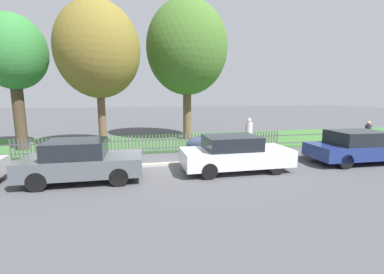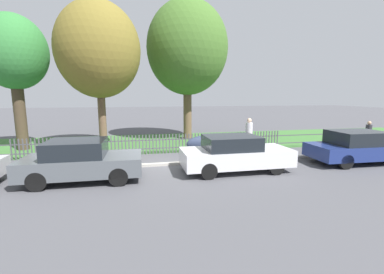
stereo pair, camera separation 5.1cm
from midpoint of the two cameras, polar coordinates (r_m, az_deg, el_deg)
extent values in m
plane|color=#4C4C51|center=(11.28, -6.65, -6.47)|extent=(120.00, 120.00, 0.00)
cube|color=#B2ADA3|center=(11.36, -6.70, -6.05)|extent=(43.55, 0.20, 0.12)
cube|color=#3D7033|center=(17.07, -8.57, -1.13)|extent=(43.55, 6.93, 0.01)
cube|color=#4C4C51|center=(13.65, -7.69, -2.50)|extent=(43.55, 0.03, 0.05)
cube|color=#4C4C51|center=(13.57, -7.73, -0.64)|extent=(43.55, 0.03, 0.05)
cube|color=#4C4C51|center=(14.77, -35.41, -2.36)|extent=(0.06, 0.03, 1.02)
cube|color=#4C4C51|center=(14.70, -34.78, -2.35)|extent=(0.06, 0.03, 1.02)
cube|color=#4C4C51|center=(14.64, -34.15, -2.34)|extent=(0.06, 0.03, 1.02)
cube|color=#4C4C51|center=(14.57, -33.52, -2.33)|extent=(0.06, 0.03, 1.02)
cube|color=#4C4C51|center=(14.51, -32.88, -2.31)|extent=(0.06, 0.03, 1.02)
cube|color=#4C4C51|center=(14.45, -32.23, -2.30)|extent=(0.06, 0.03, 1.02)
cube|color=#4C4C51|center=(14.39, -31.58, -2.29)|extent=(0.06, 0.03, 1.02)
cube|color=#4C4C51|center=(14.33, -30.93, -2.27)|extent=(0.06, 0.03, 1.02)
cube|color=#4C4C51|center=(14.27, -30.26, -2.26)|extent=(0.06, 0.03, 1.02)
cube|color=#4C4C51|center=(14.22, -29.60, -2.24)|extent=(0.06, 0.03, 1.02)
cube|color=#4C4C51|center=(14.17, -28.93, -2.23)|extent=(0.06, 0.03, 1.02)
cube|color=#4C4C51|center=(14.12, -28.25, -2.21)|extent=(0.06, 0.03, 1.02)
cube|color=#4C4C51|center=(14.07, -27.57, -2.19)|extent=(0.06, 0.03, 1.02)
cube|color=#4C4C51|center=(14.02, -26.88, -2.18)|extent=(0.06, 0.03, 1.02)
cube|color=#4C4C51|center=(13.98, -26.19, -2.16)|extent=(0.06, 0.03, 1.02)
cube|color=#4C4C51|center=(13.94, -25.50, -2.14)|extent=(0.06, 0.03, 1.02)
cube|color=#4C4C51|center=(13.90, -24.80, -2.13)|extent=(0.06, 0.03, 1.02)
cube|color=#4C4C51|center=(13.86, -24.09, -2.11)|extent=(0.06, 0.03, 1.02)
cube|color=#4C4C51|center=(13.82, -23.39, -2.09)|extent=(0.06, 0.03, 1.02)
cube|color=#4C4C51|center=(13.79, -22.68, -2.07)|extent=(0.06, 0.03, 1.02)
cube|color=#4C4C51|center=(13.76, -21.96, -2.05)|extent=(0.06, 0.03, 1.02)
cube|color=#4C4C51|center=(13.73, -21.25, -2.03)|extent=(0.06, 0.03, 1.02)
cube|color=#4C4C51|center=(13.70, -20.53, -2.01)|extent=(0.06, 0.03, 1.02)
cube|color=#4C4C51|center=(13.68, -19.81, -1.99)|extent=(0.06, 0.03, 1.02)
cube|color=#4C4C51|center=(13.65, -19.08, -1.97)|extent=(0.06, 0.03, 1.02)
cube|color=#4C4C51|center=(13.63, -18.35, -1.95)|extent=(0.06, 0.03, 1.02)
cube|color=#4C4C51|center=(13.61, -17.63, -1.92)|extent=(0.06, 0.03, 1.02)
cube|color=#4C4C51|center=(13.60, -16.89, -1.90)|extent=(0.06, 0.03, 1.02)
cube|color=#4C4C51|center=(13.58, -16.16, -1.88)|extent=(0.06, 0.03, 1.02)
cube|color=#4C4C51|center=(13.57, -15.43, -1.86)|extent=(0.06, 0.03, 1.02)
cube|color=#4C4C51|center=(13.56, -14.69, -1.83)|extent=(0.06, 0.03, 1.02)
cube|color=#4C4C51|center=(13.55, -13.96, -1.81)|extent=(0.06, 0.03, 1.02)
cube|color=#4C4C51|center=(13.55, -13.22, -1.79)|extent=(0.06, 0.03, 1.02)
cube|color=#4C4C51|center=(13.55, -12.48, -1.76)|extent=(0.06, 0.03, 1.02)
cube|color=#4C4C51|center=(13.55, -11.75, -1.74)|extent=(0.06, 0.03, 1.02)
cube|color=#4C4C51|center=(13.55, -11.01, -1.71)|extent=(0.06, 0.03, 1.02)
cube|color=#4C4C51|center=(13.55, -10.27, -1.69)|extent=(0.06, 0.03, 1.02)
cube|color=#4C4C51|center=(13.56, -9.54, -1.66)|extent=(0.06, 0.03, 1.02)
cube|color=#4C4C51|center=(13.56, -8.80, -1.63)|extent=(0.06, 0.03, 1.02)
cube|color=#4C4C51|center=(13.58, -8.07, -1.61)|extent=(0.06, 0.03, 1.02)
cube|color=#4C4C51|center=(13.59, -7.33, -1.58)|extent=(0.06, 0.03, 1.02)
cube|color=#4C4C51|center=(13.60, -6.60, -1.56)|extent=(0.06, 0.03, 1.02)
cube|color=#4C4C51|center=(13.62, -5.87, -1.53)|extent=(0.06, 0.03, 1.02)
cube|color=#4C4C51|center=(13.64, -5.14, -1.50)|extent=(0.06, 0.03, 1.02)
cube|color=#4C4C51|center=(13.66, -4.42, -1.48)|extent=(0.06, 0.03, 1.02)
cube|color=#4C4C51|center=(13.68, -3.69, -1.45)|extent=(0.06, 0.03, 1.02)
cube|color=#4C4C51|center=(13.71, -2.97, -1.42)|extent=(0.06, 0.03, 1.02)
cube|color=#4C4C51|center=(13.74, -2.25, -1.40)|extent=(0.06, 0.03, 1.02)
cube|color=#4C4C51|center=(13.77, -1.54, -1.37)|extent=(0.06, 0.03, 1.02)
cube|color=#4C4C51|center=(13.80, -0.83, -1.34)|extent=(0.06, 0.03, 1.02)
cube|color=#4C4C51|center=(13.84, -0.12, -1.31)|extent=(0.06, 0.03, 1.02)
cube|color=#4C4C51|center=(13.87, 0.58, -1.29)|extent=(0.06, 0.03, 1.02)
cube|color=#4C4C51|center=(13.91, 1.29, -1.26)|extent=(0.06, 0.03, 1.02)
cube|color=#4C4C51|center=(13.95, 1.98, -1.23)|extent=(0.06, 0.03, 1.02)
cube|color=#4C4C51|center=(13.99, 2.67, -1.20)|extent=(0.06, 0.03, 1.02)
cube|color=#4C4C51|center=(14.04, 3.36, -1.17)|extent=(0.06, 0.03, 1.02)
cube|color=#4C4C51|center=(14.09, 4.05, -1.15)|extent=(0.06, 0.03, 1.02)
cube|color=#4C4C51|center=(14.13, 4.73, -1.12)|extent=(0.06, 0.03, 1.02)
cube|color=#4C4C51|center=(14.19, 5.40, -1.09)|extent=(0.06, 0.03, 1.02)
cube|color=#4C4C51|center=(14.24, 6.07, -1.06)|extent=(0.06, 0.03, 1.02)
cube|color=#4C4C51|center=(14.29, 6.73, -1.04)|extent=(0.06, 0.03, 1.02)
cube|color=#4C4C51|center=(14.35, 7.39, -1.01)|extent=(0.06, 0.03, 1.02)
cube|color=#4C4C51|center=(14.41, 8.05, -0.98)|extent=(0.06, 0.03, 1.02)
cube|color=#4C4C51|center=(14.47, 8.69, -0.95)|extent=(0.06, 0.03, 1.02)
cube|color=#4C4C51|center=(14.53, 9.34, -0.93)|extent=(0.06, 0.03, 1.02)
cube|color=#4C4C51|center=(14.59, 9.98, -0.90)|extent=(0.06, 0.03, 1.02)
cube|color=#4C4C51|center=(14.66, 10.61, -0.87)|extent=(0.06, 0.03, 1.02)
cube|color=#4C4C51|center=(14.73, 11.23, -0.85)|extent=(0.06, 0.03, 1.02)
cube|color=#4C4C51|center=(14.80, 11.85, -0.82)|extent=(0.06, 0.03, 1.02)
cube|color=#4C4C51|center=(14.87, 12.47, -0.79)|extent=(0.06, 0.03, 1.02)
cube|color=#4C4C51|center=(14.94, 13.08, -0.77)|extent=(0.06, 0.03, 1.02)
cube|color=#4C4C51|center=(15.02, 13.68, -0.74)|extent=(0.06, 0.03, 1.02)
cube|color=#4C4C51|center=(15.09, 14.27, -0.72)|extent=(0.06, 0.03, 1.02)
cube|color=#4C4C51|center=(15.17, 14.87, -0.69)|extent=(0.06, 0.03, 1.02)
cube|color=#4C4C51|center=(15.25, 15.45, -0.66)|extent=(0.06, 0.03, 1.02)
cube|color=#4C4C51|center=(15.33, 16.03, -0.64)|extent=(0.06, 0.03, 1.02)
cube|color=#4C4C51|center=(15.41, 16.60, -0.61)|extent=(0.06, 0.03, 1.02)
cube|color=#4C4C51|center=(15.50, 17.17, -0.59)|extent=(0.06, 0.03, 1.02)
cube|color=#4C4C51|center=(15.58, 17.73, -0.56)|extent=(0.06, 0.03, 1.02)
cube|color=#4C4C51|center=(15.67, 18.28, -0.54)|extent=(0.06, 0.03, 1.02)
cube|color=#51565B|center=(10.01, -23.04, -5.71)|extent=(4.10, 1.90, 0.63)
cube|color=black|center=(9.92, -24.41, -2.35)|extent=(1.98, 1.69, 0.58)
cylinder|color=black|center=(10.72, -15.38, -5.82)|extent=(0.64, 0.15, 0.64)
cylinder|color=black|center=(9.08, -16.11, -8.58)|extent=(0.64, 0.15, 0.64)
cylinder|color=black|center=(11.20, -28.46, -5.98)|extent=(0.64, 0.15, 0.64)
cylinder|color=black|center=(9.64, -31.42, -8.55)|extent=(0.64, 0.15, 0.64)
cube|color=silver|center=(10.54, 9.64, -4.36)|extent=(4.38, 1.80, 0.65)
cube|color=black|center=(10.34, 8.60, -1.22)|extent=(2.11, 1.61, 0.54)
cylinder|color=black|center=(11.88, 14.22, -4.36)|extent=(0.62, 0.14, 0.62)
cylinder|color=black|center=(10.48, 18.22, -6.35)|extent=(0.62, 0.14, 0.62)
cylinder|color=black|center=(10.96, 1.36, -5.21)|extent=(0.62, 0.14, 0.62)
cylinder|color=black|center=(9.43, 3.73, -7.63)|extent=(0.62, 0.14, 0.62)
cube|color=navy|center=(13.99, 33.11, -2.48)|extent=(4.64, 2.02, 0.60)
cube|color=black|center=(13.74, 32.64, -0.08)|extent=(2.25, 1.76, 0.60)
cylinder|color=black|center=(15.62, 34.67, -2.49)|extent=(0.63, 0.16, 0.63)
cylinder|color=black|center=(13.78, 26.24, -3.15)|extent=(0.63, 0.16, 0.63)
cylinder|color=black|center=(12.47, 30.96, -4.74)|extent=(0.63, 0.16, 0.63)
cylinder|color=black|center=(12.98, 6.01, -3.04)|extent=(0.60, 0.15, 0.59)
cylinder|color=black|center=(12.74, -0.32, -3.22)|extent=(0.60, 0.15, 0.59)
ellipsoid|color=#2D3851|center=(12.77, 2.89, -1.55)|extent=(1.95, 0.79, 0.85)
ellipsoid|color=#2D3851|center=(12.81, 4.88, -0.49)|extent=(0.51, 0.82, 0.39)
cylinder|color=#473828|center=(17.22, -34.10, 4.60)|extent=(0.60, 0.60, 4.25)
ellipsoid|color=#337A38|center=(17.35, -35.09, 15.24)|extent=(3.46, 3.46, 3.98)
cylinder|color=brown|center=(15.39, -19.51, 4.93)|extent=(0.42, 0.42, 4.06)
ellipsoid|color=olive|center=(15.55, -20.22, 17.71)|extent=(4.50, 4.50, 5.18)
cylinder|color=brown|center=(17.95, -1.17, 6.65)|extent=(0.57, 0.57, 4.47)
ellipsoid|color=#426B28|center=(18.21, -1.21, 19.17)|extent=(5.43, 5.43, 6.24)
cylinder|color=slate|center=(14.40, 12.39, -1.37)|extent=(0.17, 0.17, 0.89)
cylinder|color=slate|center=(14.15, 12.23, -1.55)|extent=(0.17, 0.17, 0.89)
cylinder|color=silver|center=(14.15, 12.42, 1.72)|extent=(0.51, 0.51, 0.71)
sphere|color=beige|center=(14.10, 12.49, 3.63)|extent=(0.24, 0.24, 0.24)
cylinder|color=#7F6B51|center=(18.07, 34.56, -0.87)|extent=(0.14, 0.14, 0.77)
cylinder|color=#7F6B51|center=(18.00, 33.89, -0.85)|extent=(0.14, 0.14, 0.77)
cylinder|color=#333338|center=(17.95, 34.43, 1.30)|extent=(0.43, 0.43, 0.61)
sphere|color=tan|center=(17.91, 34.54, 2.59)|extent=(0.21, 0.21, 0.21)
camera|label=1|loc=(0.03, -90.12, -0.02)|focal=24.00mm
camera|label=2|loc=(0.03, 89.88, 0.02)|focal=24.00mm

